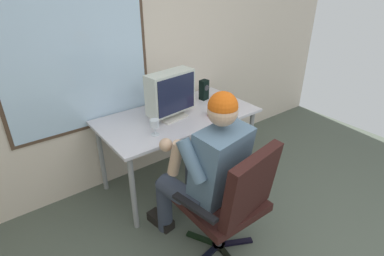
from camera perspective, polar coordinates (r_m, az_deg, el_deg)
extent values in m
cube|color=beige|center=(2.85, -11.21, 14.98)|extent=(5.45, 0.06, 2.58)
cube|color=#4C3828|center=(2.64, -20.76, 12.39)|extent=(1.23, 0.01, 1.28)
cube|color=silver|center=(2.64, -20.73, 12.37)|extent=(1.17, 0.02, 1.22)
cylinder|color=gray|center=(2.46, -10.88, -11.85)|extent=(0.04, 0.04, 0.69)
cylinder|color=gray|center=(3.11, 10.70, -2.63)|extent=(0.04, 0.04, 0.69)
cylinder|color=gray|center=(2.94, -16.47, -5.39)|extent=(0.04, 0.04, 0.69)
cylinder|color=gray|center=(3.50, 3.34, 1.42)|extent=(0.04, 0.04, 0.69)
cube|color=silver|center=(2.77, -2.60, 2.23)|extent=(1.42, 0.74, 0.03)
cube|color=black|center=(2.45, 2.81, -22.60)|extent=(0.27, 0.09, 0.02)
cube|color=black|center=(2.55, 8.06, -20.33)|extent=(0.26, 0.16, 0.02)
cube|color=black|center=(2.61, 5.14, -18.66)|extent=(0.22, 0.22, 0.02)
cube|color=black|center=(2.55, 1.98, -19.93)|extent=(0.16, 0.26, 0.02)
cylinder|color=black|center=(2.52, 4.96, -20.85)|extent=(0.10, 0.10, 0.02)
cylinder|color=#3F3F44|center=(2.37, 5.17, -17.53)|extent=(0.05, 0.05, 0.39)
cube|color=black|center=(2.22, 5.41, -13.59)|extent=(0.51, 0.51, 0.06)
cube|color=black|center=(1.96, 10.93, -10.59)|extent=(0.49, 0.20, 0.47)
cube|color=black|center=(2.32, 9.83, -7.80)|extent=(0.11, 0.36, 0.02)
cube|color=black|center=(1.98, 0.44, -14.60)|extent=(0.11, 0.36, 0.02)
cylinder|color=#303746|center=(2.41, 3.61, -8.71)|extent=(0.21, 0.42, 0.15)
cylinder|color=#303746|center=(2.66, 0.10, -10.97)|extent=(0.12, 0.12, 0.46)
cube|color=black|center=(2.81, -0.82, -13.48)|extent=(0.14, 0.25, 0.08)
cylinder|color=#303746|center=(2.23, -1.87, -12.26)|extent=(0.21, 0.42, 0.15)
cylinder|color=#303746|center=(2.49, -5.14, -14.25)|extent=(0.12, 0.12, 0.46)
cube|color=black|center=(2.66, -5.86, -16.70)|extent=(0.14, 0.25, 0.08)
cube|color=slate|center=(2.05, 5.21, -6.88)|extent=(0.42, 0.34, 0.56)
sphere|color=tan|center=(1.86, 5.72, 3.16)|extent=(0.19, 0.19, 0.19)
sphere|color=#CB5412|center=(1.85, 5.77, 4.01)|extent=(0.19, 0.19, 0.19)
cylinder|color=slate|center=(2.17, 7.98, -1.40)|extent=(0.12, 0.18, 0.29)
cylinder|color=tan|center=(2.28, 5.96, -3.69)|extent=(0.09, 0.13, 0.27)
sphere|color=tan|center=(2.32, 5.17, -3.89)|extent=(0.09, 0.09, 0.09)
cylinder|color=slate|center=(1.88, -0.09, -6.14)|extent=(0.13, 0.24, 0.28)
cylinder|color=tan|center=(1.99, -3.04, -5.69)|extent=(0.10, 0.15, 0.27)
sphere|color=tan|center=(2.01, -4.88, -3.15)|extent=(0.09, 0.09, 0.09)
cube|color=beige|center=(2.71, -3.89, 2.15)|extent=(0.26, 0.22, 0.02)
cylinder|color=beige|center=(2.70, -3.91, 2.74)|extent=(0.04, 0.04, 0.04)
cube|color=silver|center=(2.62, -4.05, 6.67)|extent=(0.45, 0.21, 0.35)
cube|color=#191E38|center=(2.57, -2.85, 6.21)|extent=(0.39, 0.05, 0.31)
cylinder|color=silver|center=(2.45, -6.87, -1.18)|extent=(0.07, 0.07, 0.00)
cylinder|color=silver|center=(2.43, -6.91, -0.45)|extent=(0.01, 0.01, 0.07)
cylinder|color=silver|center=(2.40, -7.00, 0.89)|extent=(0.07, 0.07, 0.06)
cylinder|color=#580514|center=(2.41, -6.97, 0.41)|extent=(0.07, 0.07, 0.02)
cube|color=black|center=(3.07, 2.23, 7.11)|extent=(0.09, 0.08, 0.20)
cylinder|color=#333338|center=(3.04, 2.77, 7.47)|extent=(0.06, 0.02, 0.06)
cylinder|color=maroon|center=(2.73, 3.63, 3.26)|extent=(0.07, 0.07, 0.10)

